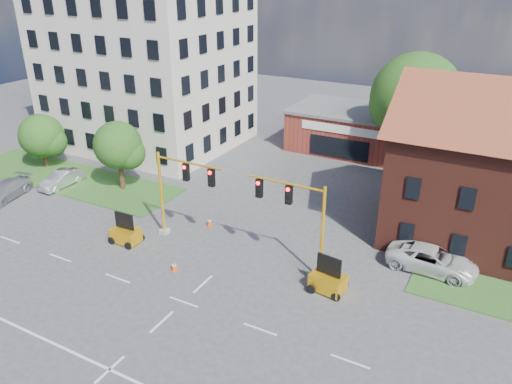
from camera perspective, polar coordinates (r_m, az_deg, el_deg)
ground at (r=29.71m, az=-8.29°, el=-12.32°), size 120.00×120.00×0.00m
grass_verge_nw at (r=48.47m, az=-20.59°, el=1.53°), size 22.00×6.00×0.08m
lane_markings at (r=27.92m, az=-12.03°, el=-15.44°), size 60.00×36.00×0.01m
office_block at (r=54.01m, az=-12.68°, el=16.11°), size 18.40×15.40×20.60m
brick_shop at (r=53.21m, az=10.97°, el=7.10°), size 12.40×8.40×4.30m
tree_large at (r=47.78m, az=18.26°, el=9.79°), size 8.55×8.14×10.88m
tree_nw_front at (r=43.23m, az=-15.22°, el=4.96°), size 4.23×4.03×6.04m
tree_nw_rear at (r=50.94m, az=-23.08°, el=5.77°), size 4.32×4.12×5.19m
signal_mast_west at (r=34.18m, az=-8.70°, el=0.46°), size 5.30×0.60×6.20m
signal_mast_east at (r=30.16m, az=4.75°, el=-2.74°), size 5.30×0.60×6.20m
trailer_west at (r=35.89m, az=-14.65°, el=-4.64°), size 1.96×1.34×2.19m
trailer_east at (r=30.19m, az=8.23°, el=-10.00°), size 2.17×1.61×2.27m
cone_a at (r=32.27m, az=-9.33°, el=-8.37°), size 0.40×0.40×0.70m
cone_b at (r=37.19m, az=-5.35°, el=-3.41°), size 0.40×0.40×0.70m
cone_c at (r=30.67m, az=8.49°, el=-10.25°), size 0.40×0.40×0.70m
cone_d at (r=30.63m, az=8.43°, el=-10.30°), size 0.40×0.40×0.70m
pickup_white at (r=33.59m, az=19.48°, el=-7.29°), size 5.69×2.80×1.55m
sedan_silver_front at (r=46.65m, az=-21.34°, el=1.39°), size 1.47×4.20×1.38m
sedan_silver_rear at (r=46.17m, az=-26.62°, el=0.19°), size 3.03×5.12×1.39m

